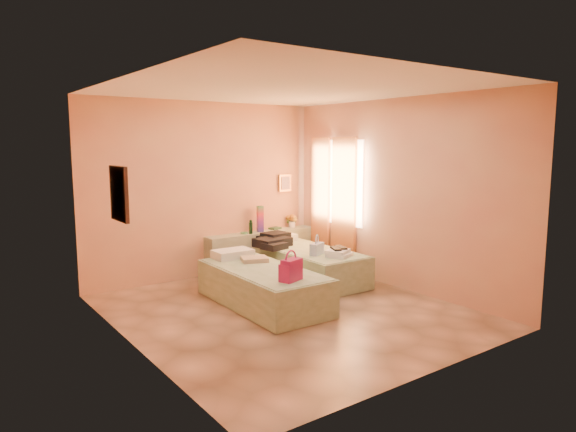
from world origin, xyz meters
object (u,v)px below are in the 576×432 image
headboard_ledge (262,250)px  water_bottle (251,227)px  flower_vase (292,220)px  magenta_handbag (291,270)px  towel_stack (340,253)px  green_book (275,228)px  bed_left (263,287)px  bed_right (308,265)px  blue_handbag (317,249)px

headboard_ledge → water_bottle: (-0.26, -0.07, 0.44)m
headboard_ledge → flower_vase: (0.69, 0.06, 0.47)m
magenta_handbag → towel_stack: magenta_handbag is taller
water_bottle → green_book: water_bottle is taller
bed_left → towel_stack: bearing=-0.7°
bed_right → towel_stack: 0.75m
flower_vase → blue_handbag: (-0.65, -1.51, -0.20)m
headboard_ledge → flower_vase: 0.83m
headboard_ledge → green_book: size_ratio=10.31×
magenta_handbag → green_book: bearing=40.6°
water_bottle → flower_vase: (0.95, 0.13, 0.03)m
bed_left → green_book: green_book is taller
water_bottle → towel_stack: bearing=-73.7°
water_bottle → flower_vase: flower_vase is taller
green_book → flower_vase: (0.36, -0.01, 0.12)m
bed_left → blue_handbag: bearing=13.8°
bed_left → flower_vase: bearing=45.8°
flower_vase → blue_handbag: size_ratio=1.05×
bed_left → bed_right: size_ratio=1.00×
green_book → headboard_ledge: bearing=179.5°
magenta_handbag → bed_left: bearing=66.4°
magenta_handbag → blue_handbag: (1.19, 0.96, -0.05)m
flower_vase → towel_stack: size_ratio=0.81×
green_book → blue_handbag: bearing=-114.1°
headboard_ledge → water_bottle: 0.51m
headboard_ledge → towel_stack: bearing=-82.6°
towel_stack → water_bottle: bearing=106.3°
bed_right → towel_stack: (0.04, -0.69, 0.30)m
water_bottle → towel_stack: 1.75m
bed_left → flower_vase: (1.78, 1.76, 0.54)m
water_bottle → flower_vase: size_ratio=0.78×
headboard_ledge → blue_handbag: size_ratio=7.62×
headboard_ledge → green_book: 0.48m
bed_right → headboard_ledge: bearing=100.9°
flower_vase → blue_handbag: bearing=-113.4°
bed_right → magenta_handbag: bearing=-133.4°
headboard_ledge → water_bottle: size_ratio=9.27×
water_bottle → headboard_ledge: bearing=15.1°
bed_left → flower_vase: 2.56m
bed_right → flower_vase: bearing=66.5°
headboard_ledge → green_book: bearing=12.8°
towel_stack → headboard_ledge: bearing=97.4°
bed_right → water_bottle: water_bottle is taller
bed_right → towel_stack: size_ratio=5.71×
water_bottle → green_book: bearing=13.8°
bed_left → water_bottle: size_ratio=9.04×
flower_vase → green_book: bearing=178.1°
headboard_ledge → water_bottle: water_bottle is taller
bed_right → flower_vase: (0.51, 1.11, 0.54)m
blue_handbag → towel_stack: bearing=-81.6°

